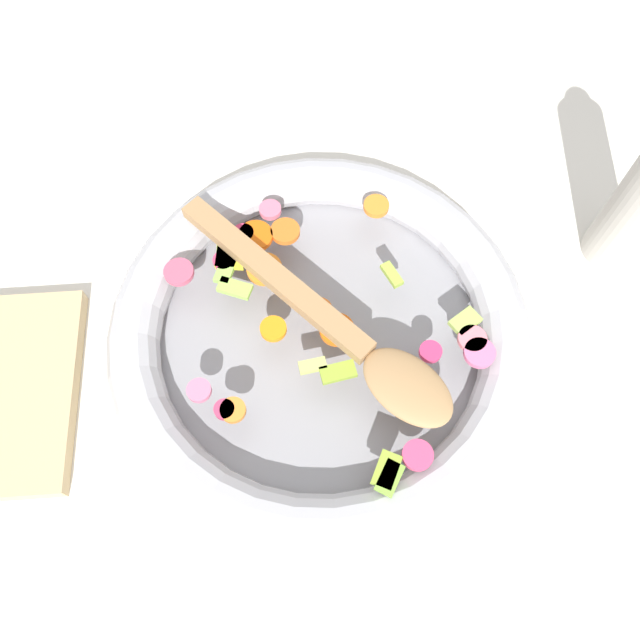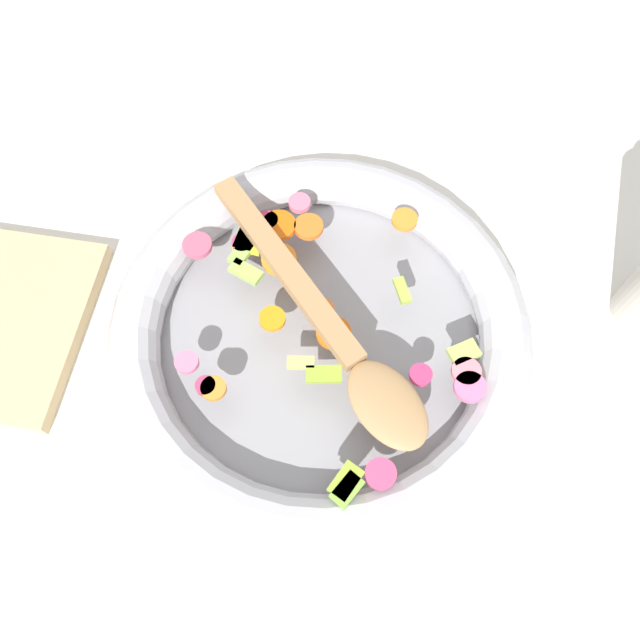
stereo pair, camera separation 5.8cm
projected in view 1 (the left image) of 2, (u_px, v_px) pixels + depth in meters
name	position (u px, v px, depth m)	size (l,w,h in m)	color
ground_plane	(320.00, 341.00, 0.63)	(4.00, 4.00, 0.00)	silver
skillet	(320.00, 332.00, 0.61)	(0.41, 0.41, 0.05)	gray
chopped_vegetables	(308.00, 307.00, 0.58)	(0.31, 0.31, 0.01)	orange
wooden_spoon	(338.00, 329.00, 0.56)	(0.25, 0.26, 0.01)	#A87F51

